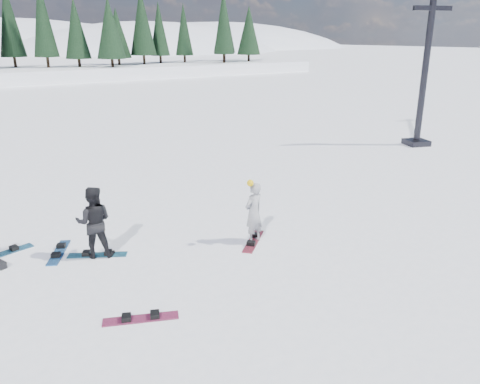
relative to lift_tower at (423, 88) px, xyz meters
name	(u,v)px	position (x,y,z in m)	size (l,w,h in m)	color
ground	(225,243)	(-14.65, -4.88, -2.92)	(420.00, 420.00, 0.00)	white
lift_tower	(423,88)	(0.00, 0.00, 0.00)	(1.93, 1.39, 7.18)	black
snowboarder_woman	(254,212)	(-13.96, -5.24, -2.05)	(0.71, 0.56, 1.86)	#A0A0A5
snowboarder_man	(94,222)	(-17.83, -3.73, -1.99)	(0.91, 0.71, 1.87)	black
snowboard_woman	(253,241)	(-13.96, -5.24, -2.91)	(1.50, 0.28, 0.03)	maroon
snowboard_man	(97,255)	(-17.83, -3.73, -2.91)	(1.50, 0.28, 0.03)	#165D7A
snowboard_loose_b	(141,319)	(-17.97, -7.07, -2.91)	(1.50, 0.28, 0.03)	#A02250
snowboard_loose_a	(59,252)	(-18.63, -3.02, -2.91)	(1.50, 0.28, 0.03)	#1B5495
snowboard_loose_c	(3,254)	(-19.85, -2.30, -2.91)	(1.50, 0.28, 0.03)	#1A6690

